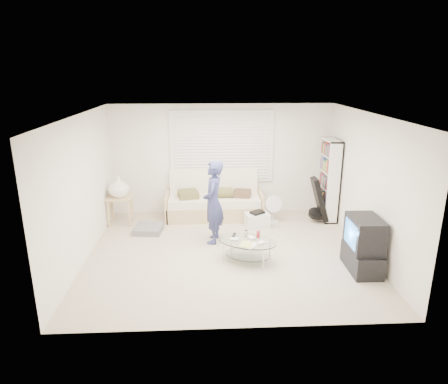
{
  "coord_description": "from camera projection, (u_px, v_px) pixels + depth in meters",
  "views": [
    {
      "loc": [
        -0.4,
        -6.66,
        3.21
      ],
      "look_at": [
        -0.05,
        0.3,
        1.07
      ],
      "focal_mm": 32.0,
      "sensor_mm": 36.0,
      "label": 1
    }
  ],
  "objects": [
    {
      "name": "standing_person",
      "position": [
        213.0,
        202.0,
        7.56
      ],
      "size": [
        0.47,
        0.64,
        1.61
      ],
      "primitive_type": "imported",
      "rotation": [
        0.0,
        0.0,
        -1.72
      ],
      "color": "navy",
      "rests_on": "ground"
    },
    {
      "name": "tv_unit",
      "position": [
        363.0,
        245.0,
        6.56
      ],
      "size": [
        0.49,
        0.86,
        0.93
      ],
      "color": "black",
      "rests_on": "ground"
    },
    {
      "name": "futon_sofa",
      "position": [
        214.0,
        202.0,
        9.0
      ],
      "size": [
        2.15,
        0.87,
        1.05
      ],
      "color": "tan",
      "rests_on": "ground"
    },
    {
      "name": "side_table",
      "position": [
        119.0,
        189.0,
        8.46
      ],
      "size": [
        0.54,
        0.44,
        1.07
      ],
      "color": "tan",
      "rests_on": "ground"
    },
    {
      "name": "room_shell",
      "position": [
        226.0,
        160.0,
        7.3
      ],
      "size": [
        5.02,
        4.52,
        2.51
      ],
      "color": "silver",
      "rests_on": "ground"
    },
    {
      "name": "floor_fan",
      "position": [
        274.0,
        207.0,
        8.67
      ],
      "size": [
        0.38,
        0.25,
        0.61
      ],
      "color": "white",
      "rests_on": "ground"
    },
    {
      "name": "grey_floor_pillow",
      "position": [
        149.0,
        229.0,
        8.24
      ],
      "size": [
        0.6,
        0.6,
        0.12
      ],
      "primitive_type": "cube",
      "rotation": [
        0.0,
        0.0,
        -0.11
      ],
      "color": "slate",
      "rests_on": "ground"
    },
    {
      "name": "storage_bin",
      "position": [
        257.0,
        220.0,
        8.49
      ],
      "size": [
        0.54,
        0.42,
        0.34
      ],
      "color": "white",
      "rests_on": "ground"
    },
    {
      "name": "window_blinds",
      "position": [
        222.0,
        147.0,
        8.97
      ],
      "size": [
        2.32,
        0.08,
        1.62
      ],
      "color": "silver",
      "rests_on": "ground"
    },
    {
      "name": "coffee_table",
      "position": [
        247.0,
        244.0,
        6.91
      ],
      "size": [
        1.22,
        1.03,
        0.51
      ],
      "color": "silver",
      "rests_on": "ground"
    },
    {
      "name": "bookshelf",
      "position": [
        328.0,
        180.0,
        8.76
      ],
      "size": [
        0.28,
        0.75,
        1.79
      ],
      "color": "white",
      "rests_on": "ground"
    },
    {
      "name": "guitar_case",
      "position": [
        319.0,
        203.0,
        8.68
      ],
      "size": [
        0.41,
        0.37,
        0.97
      ],
      "color": "black",
      "rests_on": "ground"
    },
    {
      "name": "ground",
      "position": [
        227.0,
        252.0,
        7.32
      ],
      "size": [
        5.0,
        5.0,
        0.0
      ],
      "primitive_type": "plane",
      "color": "#B3A48B",
      "rests_on": "ground"
    }
  ]
}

